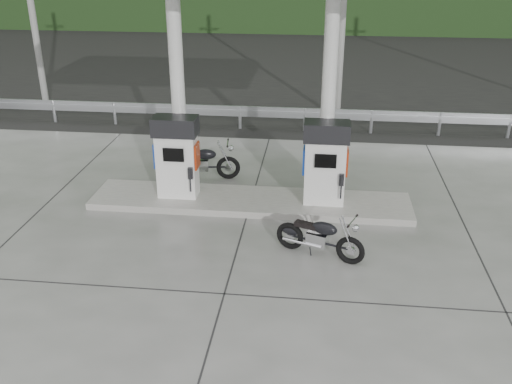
# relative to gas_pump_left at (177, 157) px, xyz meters

# --- Properties ---
(ground) EXTENTS (160.00, 160.00, 0.00)m
(ground) POSITION_rel_gas_pump_left_xyz_m (1.60, -2.50, -1.07)
(ground) COLOR black
(ground) RESTS_ON ground
(forecourt_apron) EXTENTS (18.00, 14.00, 0.02)m
(forecourt_apron) POSITION_rel_gas_pump_left_xyz_m (1.60, -2.50, -1.06)
(forecourt_apron) COLOR slate
(forecourt_apron) RESTS_ON ground
(pump_island) EXTENTS (7.00, 1.40, 0.15)m
(pump_island) POSITION_rel_gas_pump_left_xyz_m (1.60, 0.00, -0.98)
(pump_island) COLOR gray
(pump_island) RESTS_ON forecourt_apron
(gas_pump_left) EXTENTS (0.95, 0.55, 1.80)m
(gas_pump_left) POSITION_rel_gas_pump_left_xyz_m (0.00, 0.00, 0.00)
(gas_pump_left) COLOR white
(gas_pump_left) RESTS_ON pump_island
(gas_pump_right) EXTENTS (0.95, 0.55, 1.80)m
(gas_pump_right) POSITION_rel_gas_pump_left_xyz_m (3.20, 0.00, 0.00)
(gas_pump_right) COLOR white
(gas_pump_right) RESTS_ON pump_island
(canopy_column_left) EXTENTS (0.30, 0.30, 5.00)m
(canopy_column_left) POSITION_rel_gas_pump_left_xyz_m (0.00, 0.40, 1.60)
(canopy_column_left) COLOR white
(canopy_column_left) RESTS_ON pump_island
(canopy_column_right) EXTENTS (0.30, 0.30, 5.00)m
(canopy_column_right) POSITION_rel_gas_pump_left_xyz_m (3.20, 0.40, 1.60)
(canopy_column_right) COLOR white
(canopy_column_right) RESTS_ON pump_island
(guardrail) EXTENTS (26.00, 0.16, 1.42)m
(guardrail) POSITION_rel_gas_pump_left_xyz_m (1.60, 5.50, -0.36)
(guardrail) COLOR #A4A7AC
(guardrail) RESTS_ON ground
(road) EXTENTS (60.00, 7.00, 0.01)m
(road) POSITION_rel_gas_pump_left_xyz_m (1.60, 9.00, -1.07)
(road) COLOR black
(road) RESTS_ON ground
(motorcycle_left) EXTENTS (1.78, 0.75, 0.82)m
(motorcycle_left) POSITION_rel_gas_pump_left_xyz_m (0.25, 1.34, -0.64)
(motorcycle_left) COLOR black
(motorcycle_left) RESTS_ON forecourt_apron
(motorcycle_right) EXTENTS (1.69, 1.06, 0.77)m
(motorcycle_right) POSITION_rel_gas_pump_left_xyz_m (3.14, -2.06, -0.67)
(motorcycle_right) COLOR black
(motorcycle_right) RESTS_ON forecourt_apron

